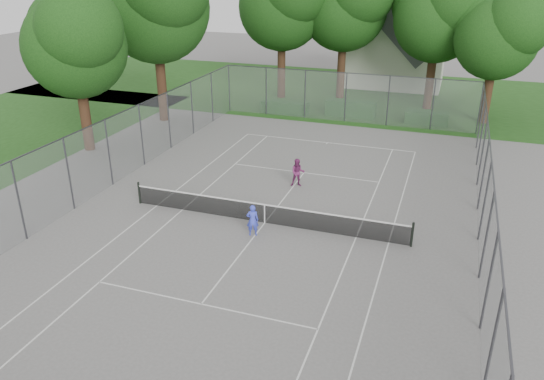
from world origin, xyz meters
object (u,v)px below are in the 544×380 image
(woman_player, at_px, (298,173))
(girl_player, at_px, (253,220))
(house, at_px, (397,38))
(tennis_net, at_px, (265,213))

(woman_player, bearing_deg, girl_player, -111.51)
(house, distance_m, woman_player, 26.31)
(house, xyz_separation_m, girl_player, (-1.88, -31.75, -3.54))
(house, bearing_deg, girl_player, -93.40)
(tennis_net, distance_m, girl_player, 1.22)
(house, relative_size, girl_player, 7.51)
(girl_player, bearing_deg, tennis_net, -115.90)
(house, relative_size, woman_player, 7.12)
(tennis_net, bearing_deg, girl_player, -95.11)
(tennis_net, relative_size, girl_player, 9.16)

